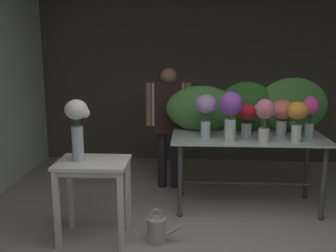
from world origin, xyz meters
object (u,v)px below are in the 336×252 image
vase_violet_snapdragons (231,110)px  vase_lilac_hydrangea (206,110)px  side_table_white (93,173)px  vase_white_roses_tall (77,123)px  vase_coral_stock (282,113)px  vase_crimson_roses (247,116)px  vase_rosy_carnations (265,116)px  vase_fuchsia_anemones (310,112)px  watering_can (157,230)px  florist (169,115)px  display_table_glass (248,149)px  vase_sunset_peonies (297,116)px

vase_violet_snapdragons → vase_lilac_hydrangea: bearing=148.5°
side_table_white → vase_violet_snapdragons: (1.34, 0.61, 0.52)m
vase_lilac_hydrangea → vase_white_roses_tall: vase_white_roses_tall is taller
vase_lilac_hydrangea → vase_coral_stock: 0.87m
vase_crimson_roses → vase_coral_stock: bearing=1.6°
vase_rosy_carnations → vase_fuchsia_anemones: size_ratio=1.00×
side_table_white → vase_lilac_hydrangea: vase_lilac_hydrangea is taller
side_table_white → vase_white_roses_tall: vase_white_roses_tall is taller
vase_lilac_hydrangea → watering_can: vase_lilac_hydrangea is taller
vase_crimson_roses → vase_violet_snapdragons: 0.37m
vase_lilac_hydrangea → vase_violet_snapdragons: bearing=-31.5°
vase_white_roses_tall → vase_lilac_hydrangea: bearing=32.3°
florist → vase_fuchsia_anemones: (1.59, -0.63, 0.16)m
display_table_glass → watering_can: 1.43m
florist → vase_sunset_peonies: bearing=-30.9°
vase_lilac_hydrangea → vase_rosy_carnations: (0.60, -0.19, -0.03)m
watering_can → vase_coral_stock: bearing=35.7°
vase_rosy_carnations → watering_can: bearing=-149.8°
side_table_white → florist: florist is taller
vase_sunset_peonies → vase_rosy_carnations: bearing=-173.1°
side_table_white → watering_can: 0.81m
vase_coral_stock → watering_can: (-1.33, -0.96, -0.98)m
vase_crimson_roses → vase_rosy_carnations: 0.35m
display_table_glass → vase_coral_stock: bearing=10.1°
vase_rosy_carnations → vase_violet_snapdragons: (-0.35, 0.04, 0.05)m
vase_crimson_roses → vase_white_roses_tall: size_ratio=0.62×
vase_lilac_hydrangea → vase_fuchsia_anemones: (1.14, 0.06, -0.02)m
vase_crimson_roses → watering_can: (-0.94, -0.95, -0.94)m
vase_white_roses_tall → watering_can: 1.26m
florist → vase_white_roses_tall: 1.65m
side_table_white → vase_fuchsia_anemones: vase_fuchsia_anemones is taller
display_table_glass → vase_white_roses_tall: (-1.70, -0.84, 0.44)m
vase_rosy_carnations → vase_violet_snapdragons: size_ratio=0.87×
side_table_white → vase_crimson_roses: size_ratio=2.19×
side_table_white → vase_violet_snapdragons: bearing=24.6°
vase_lilac_hydrangea → vase_fuchsia_anemones: 1.14m
display_table_glass → side_table_white: 1.78m
vase_rosy_carnations → vase_coral_stock: size_ratio=1.11×
vase_sunset_peonies → side_table_white: bearing=-163.1°
vase_lilac_hydrangea → vase_violet_snapdragons: (0.25, -0.15, 0.02)m
vase_fuchsia_anemones → watering_can: bearing=-151.6°
vase_violet_snapdragons → vase_crimson_roses: bearing=52.6°
vase_crimson_roses → vase_rosy_carnations: size_ratio=0.78×
vase_lilac_hydrangea → florist: bearing=123.2°
display_table_glass → vase_violet_snapdragons: 0.58m
vase_violet_snapdragons → watering_can: vase_violet_snapdragons is taller
vase_violet_snapdragons → vase_coral_stock: vase_violet_snapdragons is taller
display_table_glass → vase_fuchsia_anemones: vase_fuchsia_anemones is taller
side_table_white → vase_rosy_carnations: vase_rosy_carnations is taller
vase_white_roses_tall → vase_sunset_peonies: bearing=16.0°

